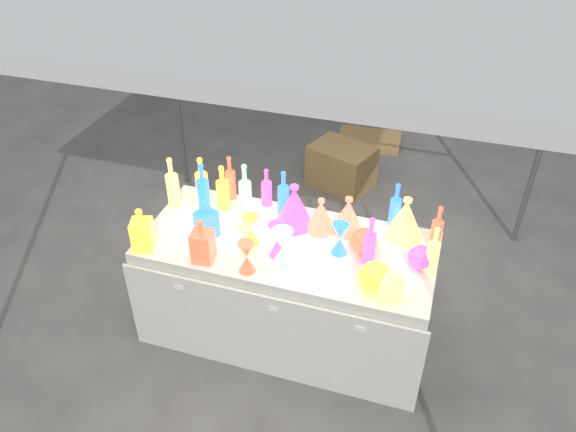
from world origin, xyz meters
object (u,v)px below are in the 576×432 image
(decanter_0, at_px, (142,229))
(bottle_0, at_px, (202,179))
(cardboard_box_closed, at_px, (342,166))
(lampshade_0, at_px, (321,214))
(globe_0, at_px, (375,278))
(hourglass_0, at_px, (247,257))
(display_table, at_px, (288,288))

(decanter_0, bearing_deg, bottle_0, 61.02)
(cardboard_box_closed, bearing_deg, lampshade_0, -61.95)
(globe_0, relative_size, lampshade_0, 0.85)
(hourglass_0, bearing_deg, globe_0, 5.57)
(display_table, height_order, bottle_0, bottle_0)
(display_table, distance_m, cardboard_box_closed, 1.91)
(display_table, relative_size, cardboard_box_closed, 3.31)
(bottle_0, bearing_deg, decanter_0, -101.73)
(cardboard_box_closed, relative_size, lampshade_0, 2.45)
(display_table, height_order, decanter_0, decanter_0)
(bottle_0, xyz_separation_m, lampshade_0, (0.84, -0.08, -0.05))
(hourglass_0, relative_size, globe_0, 1.05)
(decanter_0, distance_m, globe_0, 1.39)
(cardboard_box_closed, height_order, decanter_0, decanter_0)
(bottle_0, xyz_separation_m, hourglass_0, (0.55, -0.59, -0.06))
(globe_0, height_order, lampshade_0, lampshade_0)
(bottle_0, bearing_deg, cardboard_box_closed, 69.16)
(decanter_0, distance_m, lampshade_0, 1.09)
(decanter_0, bearing_deg, cardboard_box_closed, 54.24)
(decanter_0, relative_size, lampshade_0, 1.27)
(decanter_0, height_order, hourglass_0, decanter_0)
(lampshade_0, bearing_deg, cardboard_box_closed, 93.08)
(cardboard_box_closed, relative_size, globe_0, 2.90)
(bottle_0, bearing_deg, lampshade_0, -5.47)
(cardboard_box_closed, distance_m, globe_0, 2.32)
(decanter_0, relative_size, globe_0, 1.50)
(decanter_0, distance_m, hourglass_0, 0.67)
(hourglass_0, relative_size, lampshade_0, 0.88)
(hourglass_0, bearing_deg, cardboard_box_closed, 88.15)
(lampshade_0, bearing_deg, display_table, -132.02)
(display_table, relative_size, bottle_0, 5.58)
(cardboard_box_closed, relative_size, bottle_0, 1.69)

